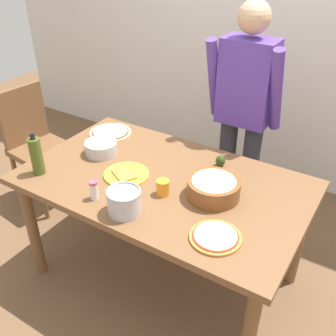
{
  "coord_description": "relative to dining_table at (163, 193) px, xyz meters",
  "views": [
    {
      "loc": [
        1.0,
        -1.54,
        1.99
      ],
      "look_at": [
        0.0,
        0.05,
        0.81
      ],
      "focal_mm": 41.99,
      "sensor_mm": 36.0,
      "label": 1
    }
  ],
  "objects": [
    {
      "name": "ground",
      "position": [
        0.0,
        0.0,
        -0.67
      ],
      "size": [
        8.0,
        8.0,
        0.0
      ],
      "primitive_type": "plane",
      "color": "brown"
    },
    {
      "name": "wall_back",
      "position": [
        0.0,
        1.6,
        0.63
      ],
      "size": [
        5.6,
        0.1,
        2.6
      ],
      "primitive_type": "cube",
      "color": "silver",
      "rests_on": "ground"
    },
    {
      "name": "dining_table",
      "position": [
        0.0,
        0.0,
        0.0
      ],
      "size": [
        1.6,
        0.96,
        0.76
      ],
      "color": "brown",
      "rests_on": "ground"
    },
    {
      "name": "person_cook",
      "position": [
        0.15,
        0.76,
        0.27
      ],
      "size": [
        0.49,
        0.25,
        1.62
      ],
      "color": "#2D2D38",
      "rests_on": "ground"
    },
    {
      "name": "chair_wooden_left",
      "position": [
        -1.32,
        0.2,
        -0.13
      ],
      "size": [
        0.44,
        0.44,
        0.95
      ],
      "color": "brown",
      "rests_on": "ground"
    },
    {
      "name": "pizza_raw_on_board",
      "position": [
        -0.61,
        0.28,
        0.1
      ],
      "size": [
        0.28,
        0.28,
        0.02
      ],
      "color": "beige",
      "rests_on": "dining_table"
    },
    {
      "name": "pizza_cooked_on_tray",
      "position": [
        0.46,
        -0.28,
        0.1
      ],
      "size": [
        0.24,
        0.24,
        0.02
      ],
      "color": "#C67A33",
      "rests_on": "dining_table"
    },
    {
      "name": "plate_with_slice",
      "position": [
        -0.2,
        -0.08,
        0.1
      ],
      "size": [
        0.26,
        0.26,
        0.02
      ],
      "color": "gold",
      "rests_on": "dining_table"
    },
    {
      "name": "popcorn_bowl",
      "position": [
        0.31,
        0.01,
        0.15
      ],
      "size": [
        0.28,
        0.28,
        0.11
      ],
      "color": "brown",
      "rests_on": "dining_table"
    },
    {
      "name": "mixing_bowl_steel",
      "position": [
        -0.49,
        0.04,
        0.13
      ],
      "size": [
        0.2,
        0.2,
        0.08
      ],
      "color": "#B7B7BC",
      "rests_on": "dining_table"
    },
    {
      "name": "olive_oil_bottle",
      "position": [
        -0.64,
        -0.32,
        0.2
      ],
      "size": [
        0.07,
        0.07,
        0.26
      ],
      "color": "#47561E",
      "rests_on": "dining_table"
    },
    {
      "name": "steel_pot",
      "position": [
        -0.01,
        -0.35,
        0.16
      ],
      "size": [
        0.17,
        0.17,
        0.13
      ],
      "color": "#B7B7BC",
      "rests_on": "dining_table"
    },
    {
      "name": "cup_orange",
      "position": [
        0.07,
        -0.12,
        0.13
      ],
      "size": [
        0.07,
        0.07,
        0.08
      ],
      "primitive_type": "cylinder",
      "color": "orange",
      "rests_on": "dining_table"
    },
    {
      "name": "salt_shaker",
      "position": [
        -0.21,
        -0.34,
        0.14
      ],
      "size": [
        0.04,
        0.04,
        0.11
      ],
      "color": "white",
      "rests_on": "dining_table"
    },
    {
      "name": "avocado",
      "position": [
        0.21,
        0.3,
        0.13
      ],
      "size": [
        0.06,
        0.06,
        0.07
      ],
      "primitive_type": "ellipsoid",
      "color": "#2D4219",
      "rests_on": "dining_table"
    }
  ]
}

